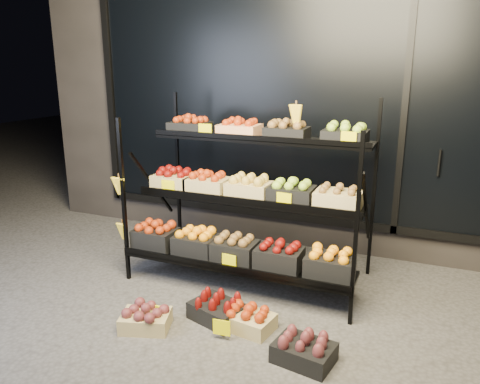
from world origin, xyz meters
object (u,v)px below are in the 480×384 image
at_px(display_rack, 246,198).
at_px(floor_crate_left, 146,318).
at_px(floor_crate_midleft, 217,309).
at_px(floor_crate_midright, 249,319).

xyz_separation_m(display_rack, floor_crate_left, (-0.38, -1.08, -0.70)).
bearing_deg(floor_crate_midleft, floor_crate_midright, 11.83).
xyz_separation_m(display_rack, floor_crate_midleft, (0.06, -0.76, -0.69)).
bearing_deg(floor_crate_midright, floor_crate_midleft, -176.39).
bearing_deg(floor_crate_midleft, floor_crate_left, -125.82).
bearing_deg(floor_crate_left, floor_crate_midleft, 17.82).
xyz_separation_m(floor_crate_left, floor_crate_midright, (0.73, 0.29, -0.00)).
bearing_deg(display_rack, floor_crate_midleft, -85.16).
height_order(floor_crate_midleft, floor_crate_midright, floor_crate_midleft).
relative_size(floor_crate_left, floor_crate_midright, 1.07).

